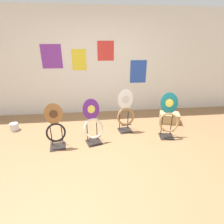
{
  "coord_description": "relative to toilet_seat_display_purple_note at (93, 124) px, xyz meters",
  "views": [
    {
      "loc": [
        -0.15,
        -2.21,
        1.88
      ],
      "look_at": [
        0.19,
        0.95,
        0.55
      ],
      "focal_mm": 28.0,
      "sensor_mm": 36.0,
      "label": 1
    }
  ],
  "objects": [
    {
      "name": "toilet_seat_display_teal_sax",
      "position": [
        1.51,
        0.06,
        0.04
      ],
      "size": [
        0.41,
        0.35,
        0.92
      ],
      "color": "black",
      "rests_on": "ground_plane"
    },
    {
      "name": "toilet_seat_display_woodgrain",
      "position": [
        -0.67,
        -0.09,
        0.01
      ],
      "size": [
        0.36,
        0.32,
        0.86
      ],
      "color": "black",
      "rests_on": "ground_plane"
    },
    {
      "name": "ground_plane",
      "position": [
        0.19,
        -0.76,
        -0.39
      ],
      "size": [
        14.0,
        14.0,
        0.0
      ],
      "primitive_type": "plane",
      "color": "#8E6642"
    },
    {
      "name": "storage_box",
      "position": [
        1.84,
        0.71,
        -0.27
      ],
      "size": [
        0.52,
        0.44,
        0.23
      ],
      "color": "tan",
      "rests_on": "ground_plane"
    },
    {
      "name": "toilet_seat_display_purple_note",
      "position": [
        0.0,
        0.0,
        0.0
      ],
      "size": [
        0.42,
        0.35,
        0.87
      ],
      "color": "black",
      "rests_on": "ground_plane"
    },
    {
      "name": "paint_can",
      "position": [
        -1.75,
        0.69,
        -0.3
      ],
      "size": [
        0.18,
        0.18,
        0.16
      ],
      "color": "silver",
      "rests_on": "ground_plane"
    },
    {
      "name": "wall_back",
      "position": [
        0.19,
        1.59,
        0.91
      ],
      "size": [
        8.0,
        0.07,
        2.6
      ],
      "color": "silver",
      "rests_on": "ground_plane"
    },
    {
      "name": "toilet_seat_display_white_plain",
      "position": [
        0.7,
        0.4,
        0.06
      ],
      "size": [
        0.41,
        0.32,
        0.93
      ],
      "color": "black",
      "rests_on": "ground_plane"
    }
  ]
}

